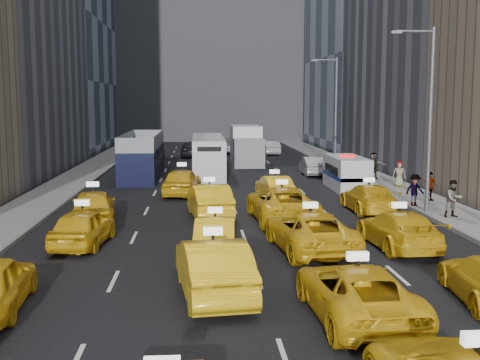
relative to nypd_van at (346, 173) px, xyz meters
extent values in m
plane|color=black|center=(-7.50, -20.84, -1.00)|extent=(160.00, 160.00, 0.00)
cube|color=gray|center=(-18.00, 4.16, -0.92)|extent=(3.00, 90.00, 0.15)
cube|color=gray|center=(3.00, 4.16, -0.92)|extent=(3.00, 90.00, 0.15)
cube|color=slate|center=(-16.55, 4.16, -0.91)|extent=(0.15, 90.00, 0.18)
cube|color=slate|center=(1.55, 4.16, -0.91)|extent=(0.15, 90.00, 0.18)
cylinder|color=#595B60|center=(1.80, -8.84, 3.50)|extent=(0.20, 0.20, 9.00)
cylinder|color=#595B60|center=(0.90, -8.84, 7.80)|extent=(1.80, 0.12, 0.12)
cube|color=slate|center=(0.00, -8.84, 7.75)|extent=(0.50, 0.22, 0.12)
cylinder|color=#595B60|center=(1.80, 11.16, 3.50)|extent=(0.20, 0.20, 9.00)
cylinder|color=#595B60|center=(0.90, 11.16, 7.80)|extent=(1.80, 0.12, 0.12)
cube|color=slate|center=(0.00, 11.16, 7.75)|extent=(0.50, 0.22, 0.12)
imported|color=gold|center=(-8.94, -20.44, -0.16)|extent=(2.36, 5.23, 1.67)
imported|color=gold|center=(-5.32, -22.52, -0.29)|extent=(2.61, 5.22, 1.42)
imported|color=gold|center=(-13.78, -14.18, -0.26)|extent=(2.17, 4.48, 1.47)
imported|color=gold|center=(-8.74, -15.38, -0.32)|extent=(1.65, 4.16, 1.35)
imported|color=gold|center=(-5.23, -15.53, -0.24)|extent=(3.07, 5.68, 1.51)
imported|color=gold|center=(-1.80, -15.30, -0.28)|extent=(2.30, 5.06, 1.44)
imported|color=gold|center=(-14.10, -9.96, -0.19)|extent=(2.49, 4.92, 1.61)
imported|color=gold|center=(-8.83, -8.68, -0.19)|extent=(2.29, 5.07, 1.61)
imported|color=gold|center=(-5.49, -9.82, -0.19)|extent=(3.04, 5.97, 1.61)
imported|color=gold|center=(-0.81, -7.83, -0.29)|extent=(2.05, 4.87, 1.41)
imported|color=gold|center=(-10.32, -1.81, -0.18)|extent=(2.47, 4.96, 1.62)
imported|color=gold|center=(-5.03, -3.51, -0.32)|extent=(1.88, 4.22, 1.35)
cube|color=silver|center=(0.00, 0.00, 0.03)|extent=(2.21, 5.22, 2.05)
cylinder|color=black|center=(-0.83, -1.67, -0.58)|extent=(0.28, 0.82, 0.82)
cylinder|color=black|center=(0.83, -1.67, -0.58)|extent=(0.28, 0.82, 0.82)
cylinder|color=black|center=(-0.83, 1.67, -0.58)|extent=(0.28, 0.82, 0.82)
cylinder|color=black|center=(0.83, 1.67, -0.58)|extent=(0.28, 0.82, 0.82)
cube|color=navy|center=(0.00, 0.00, -0.11)|extent=(2.24, 5.23, 0.23)
cube|color=red|center=(0.00, 0.00, 1.13)|extent=(0.95, 0.37, 0.15)
cube|color=black|center=(-13.41, 6.93, 0.58)|extent=(2.94, 10.96, 3.16)
cylinder|color=black|center=(-14.50, 2.40, -0.45)|extent=(0.28, 1.10, 1.10)
cylinder|color=black|center=(-12.33, 2.40, -0.45)|extent=(0.28, 1.10, 1.10)
cylinder|color=black|center=(-14.50, 11.46, -0.45)|extent=(0.28, 1.10, 1.10)
cylinder|color=black|center=(-12.33, 11.46, -0.45)|extent=(0.28, 1.10, 1.10)
cube|color=silver|center=(-8.61, 8.48, 0.43)|extent=(3.71, 11.24, 2.85)
cylinder|color=black|center=(-9.61, 3.87, -0.45)|extent=(0.28, 1.10, 1.10)
cylinder|color=black|center=(-7.61, 3.87, -0.45)|extent=(0.28, 1.10, 1.10)
cylinder|color=black|center=(-9.61, 13.10, -0.45)|extent=(0.28, 1.10, 1.10)
cylinder|color=black|center=(-7.61, 13.10, -0.45)|extent=(0.28, 1.10, 1.10)
cube|color=silver|center=(-5.12, 15.48, 0.69)|extent=(2.91, 7.49, 3.37)
cylinder|color=black|center=(-6.23, 12.69, -0.45)|extent=(0.28, 1.10, 1.10)
cylinder|color=black|center=(-4.01, 12.69, -0.45)|extent=(0.28, 1.10, 1.10)
cylinder|color=black|center=(-6.23, 18.26, -0.45)|extent=(0.28, 1.10, 1.10)
cylinder|color=black|center=(-4.01, 18.26, -0.45)|extent=(0.28, 1.10, 1.10)
imported|color=#97999D|center=(-0.80, 7.27, -0.30)|extent=(1.57, 4.28, 1.40)
imported|color=black|center=(-13.88, 17.78, -0.21)|extent=(2.73, 5.73, 1.58)
imported|color=slate|center=(-5.72, 26.90, -0.18)|extent=(2.71, 5.80, 1.64)
imported|color=black|center=(-10.06, 22.54, -0.16)|extent=(2.10, 4.96, 1.67)
imported|color=#9A9CA1|center=(-1.85, 24.79, -0.28)|extent=(1.66, 4.39, 1.43)
imported|color=gray|center=(2.52, -10.27, 0.03)|extent=(0.92, 0.60, 1.75)
imported|color=gray|center=(1.80, -7.18, -0.02)|extent=(1.13, 0.62, 1.65)
imported|color=gray|center=(3.18, -5.66, -0.05)|extent=(1.02, 0.70, 1.59)
imported|color=gray|center=(3.33, -0.21, -0.02)|extent=(0.90, 0.64, 1.66)
imported|color=gray|center=(2.84, 3.77, 0.08)|extent=(1.75, 0.65, 1.85)
camera|label=1|loc=(-9.33, -37.14, 4.55)|focal=45.00mm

